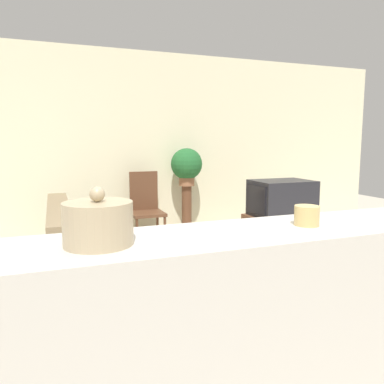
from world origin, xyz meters
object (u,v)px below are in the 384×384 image
(television, at_px, (281,198))
(wooden_chair, at_px, (146,206))
(couch, at_px, (89,257))
(decorative_bowl, at_px, (98,223))
(potted_plant, at_px, (187,165))

(television, height_order, wooden_chair, wooden_chair)
(television, bearing_deg, couch, -174.46)
(wooden_chair, height_order, decorative_bowl, decorative_bowl)
(couch, height_order, potted_plant, potted_plant)
(couch, bearing_deg, potted_plant, 42.46)
(couch, relative_size, wooden_chair, 1.84)
(television, height_order, decorative_bowl, decorative_bowl)
(television, bearing_deg, potted_plant, 125.69)
(wooden_chair, bearing_deg, couch, -124.06)
(wooden_chair, relative_size, decorative_bowl, 4.29)
(couch, relative_size, potted_plant, 3.44)
(couch, height_order, wooden_chair, wooden_chair)
(wooden_chair, relative_size, potted_plant, 1.87)
(decorative_bowl, bearing_deg, wooden_chair, 74.25)
(couch, xyz_separation_m, television, (2.35, 0.23, 0.43))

